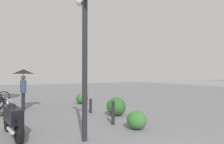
{
  "coord_description": "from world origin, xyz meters",
  "views": [
    {
      "loc": [
        -1.46,
        2.51,
        1.74
      ],
      "look_at": [
        9.04,
        -3.29,
        1.94
      ],
      "focal_mm": 29.91,
      "sensor_mm": 36.0,
      "label": 1
    }
  ],
  "objects_px": {
    "lamppost": "(85,41)",
    "pedestrian": "(23,78)",
    "motorcycle": "(13,119)",
    "bollard_near": "(113,112)",
    "bollard_mid": "(91,105)"
  },
  "relations": [
    {
      "from": "bollard_mid",
      "to": "bollard_near",
      "type": "bearing_deg",
      "value": 177.95
    },
    {
      "from": "bollard_near",
      "to": "bollard_mid",
      "type": "height_order",
      "value": "bollard_near"
    },
    {
      "from": "bollard_near",
      "to": "bollard_mid",
      "type": "xyz_separation_m",
      "value": [
        2.26,
        -0.08,
        -0.09
      ]
    },
    {
      "from": "bollard_near",
      "to": "lamppost",
      "type": "bearing_deg",
      "value": 125.78
    },
    {
      "from": "motorcycle",
      "to": "bollard_near",
      "type": "relative_size",
      "value": 2.54
    },
    {
      "from": "bollard_mid",
      "to": "motorcycle",
      "type": "bearing_deg",
      "value": 122.04
    },
    {
      "from": "lamppost",
      "to": "bollard_mid",
      "type": "relative_size",
      "value": 5.88
    },
    {
      "from": "lamppost",
      "to": "pedestrian",
      "type": "distance_m",
      "value": 5.83
    },
    {
      "from": "pedestrian",
      "to": "bollard_mid",
      "type": "height_order",
      "value": "pedestrian"
    },
    {
      "from": "motorcycle",
      "to": "bollard_mid",
      "type": "xyz_separation_m",
      "value": [
        2.0,
        -3.2,
        -0.15
      ]
    },
    {
      "from": "motorcycle",
      "to": "bollard_mid",
      "type": "bearing_deg",
      "value": -57.96
    },
    {
      "from": "motorcycle",
      "to": "pedestrian",
      "type": "bearing_deg",
      "value": -6.98
    },
    {
      "from": "pedestrian",
      "to": "bollard_near",
      "type": "bearing_deg",
      "value": -150.51
    },
    {
      "from": "motorcycle",
      "to": "bollard_near",
      "type": "distance_m",
      "value": 3.13
    },
    {
      "from": "motorcycle",
      "to": "pedestrian",
      "type": "distance_m",
      "value": 4.48
    }
  ]
}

